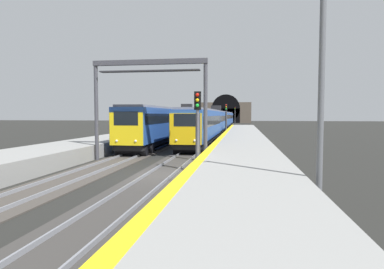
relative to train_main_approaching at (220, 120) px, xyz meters
name	(u,v)px	position (x,y,z in m)	size (l,w,h in m)	color
ground_plane	(161,176)	(-47.39, 0.00, -2.29)	(320.00, 320.00, 0.00)	black
platform_right	(242,168)	(-47.39, -4.41, -1.74)	(112.00, 4.74, 1.10)	gray
platform_left	(15,163)	(-47.39, 8.83, -1.74)	(112.00, 4.74, 1.10)	gray
platform_right_edge_strip	(202,157)	(-47.39, -2.29, -1.19)	(112.00, 0.50, 0.01)	yellow
track_main_line	(161,175)	(-47.39, 0.00, -2.25)	(160.00, 2.99, 0.21)	#383533
track_adjacent_line	(85,173)	(-47.39, 4.42, -2.25)	(160.00, 2.99, 0.21)	#423D38
train_main_approaching	(220,120)	(0.00, 0.00, 0.00)	(78.88, 2.87, 4.89)	#264C99
train_adjacent_platform	(175,122)	(-22.08, 4.42, 0.10)	(37.06, 2.84, 5.07)	#264C99
railway_signal_near	(198,123)	(-46.15, -1.87, 0.58)	(0.39, 0.38, 4.70)	#4C4C54
railway_signal_mid	(226,117)	(-13.28, -1.87, 0.78)	(0.39, 0.38, 5.05)	#38383D
railway_signal_far	(235,114)	(46.72, -1.87, 1.31)	(0.39, 0.38, 6.01)	#38383D
overhead_signal_gantry	(149,85)	(-41.86, 2.21, 3.17)	(0.70, 8.38, 7.29)	#3F3F47
tunnel_portal	(226,113)	(68.15, 2.21, 1.87)	(2.96, 19.99, 11.37)	#51473D
catenary_mast_near	(320,90)	(-52.49, -7.16, 1.97)	(0.22, 2.12, 8.29)	#595B60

